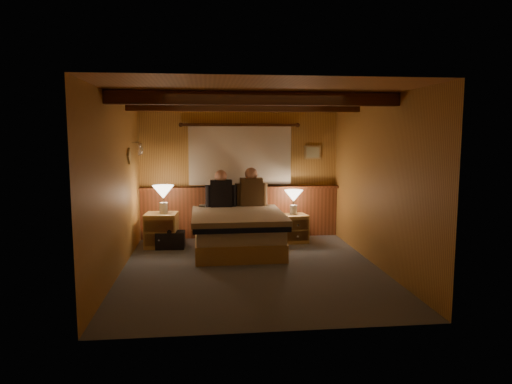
{
  "coord_description": "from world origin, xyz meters",
  "views": [
    {
      "loc": [
        -0.61,
        -6.21,
        1.87
      ],
      "look_at": [
        0.11,
        0.4,
        1.04
      ],
      "focal_mm": 32.0,
      "sensor_mm": 36.0,
      "label": 1
    }
  ],
  "objects": [
    {
      "name": "floor",
      "position": [
        0.0,
        0.0,
        0.0
      ],
      "size": [
        4.2,
        4.2,
        0.0
      ],
      "primitive_type": "plane",
      "color": "#4F555E",
      "rests_on": "ground"
    },
    {
      "name": "coat_rail",
      "position": [
        -1.72,
        1.58,
        1.67
      ],
      "size": [
        0.05,
        0.55,
        0.24
      ],
      "color": "silver",
      "rests_on": "wall_left"
    },
    {
      "name": "lamp_right",
      "position": [
        0.9,
        1.57,
        0.79
      ],
      "size": [
        0.33,
        0.33,
        0.43
      ],
      "color": "silver",
      "rests_on": "nightstand_right"
    },
    {
      "name": "bed",
      "position": [
        -0.12,
        1.06,
        0.33
      ],
      "size": [
        1.48,
        1.87,
        0.63
      ],
      "rotation": [
        0.0,
        0.0,
        0.01
      ],
      "color": "tan",
      "rests_on": "floor"
    },
    {
      "name": "curtain_window",
      "position": [
        0.0,
        2.03,
        1.52
      ],
      "size": [
        2.18,
        0.09,
        1.11
      ],
      "color": "#4A2B12",
      "rests_on": "wall_back"
    },
    {
      "name": "wall_left",
      "position": [
        -1.8,
        0.0,
        1.2
      ],
      "size": [
        0.0,
        4.2,
        4.2
      ],
      "primitive_type": "plane",
      "rotation": [
        1.57,
        0.0,
        1.57
      ],
      "color": "gold",
      "rests_on": "floor"
    },
    {
      "name": "ceiling_beams",
      "position": [
        0.0,
        0.15,
        2.31
      ],
      "size": [
        3.6,
        1.65,
        0.16
      ],
      "color": "#4A2B12",
      "rests_on": "ceiling"
    },
    {
      "name": "ceiling",
      "position": [
        0.0,
        0.0,
        2.4
      ],
      "size": [
        4.2,
        4.2,
        0.0
      ],
      "primitive_type": "plane",
      "rotation": [
        3.14,
        0.0,
        0.0
      ],
      "color": "#C8894B",
      "rests_on": "wall_back"
    },
    {
      "name": "wall_right",
      "position": [
        1.8,
        0.0,
        1.2
      ],
      "size": [
        0.0,
        4.2,
        4.2
      ],
      "primitive_type": "plane",
      "rotation": [
        1.57,
        0.0,
        -1.57
      ],
      "color": "gold",
      "rests_on": "floor"
    },
    {
      "name": "wainscot",
      "position": [
        0.0,
        2.04,
        0.49
      ],
      "size": [
        3.6,
        0.23,
        0.94
      ],
      "color": "brown",
      "rests_on": "wall_back"
    },
    {
      "name": "person_right",
      "position": [
        0.17,
        1.71,
        0.91
      ],
      "size": [
        0.57,
        0.23,
        0.7
      ],
      "rotation": [
        0.0,
        0.0,
        -0.01
      ],
      "color": "#46321C",
      "rests_on": "bed"
    },
    {
      "name": "person_left",
      "position": [
        -0.36,
        1.65,
        0.89
      ],
      "size": [
        0.55,
        0.22,
        0.66
      ],
      "rotation": [
        0.0,
        0.0,
        0.01
      ],
      "color": "black",
      "rests_on": "bed"
    },
    {
      "name": "duffel_bag",
      "position": [
        -1.22,
        1.3,
        0.15
      ],
      "size": [
        0.48,
        0.3,
        0.34
      ],
      "rotation": [
        0.0,
        0.0,
        -0.03
      ],
      "color": "black",
      "rests_on": "floor"
    },
    {
      "name": "nightstand_right",
      "position": [
        0.9,
        1.52,
        0.24
      ],
      "size": [
        0.49,
        0.45,
        0.49
      ],
      "rotation": [
        0.0,
        0.0,
        0.12
      ],
      "color": "tan",
      "rests_on": "floor"
    },
    {
      "name": "wall_back",
      "position": [
        0.0,
        2.1,
        1.2
      ],
      "size": [
        3.6,
        0.0,
        3.6
      ],
      "primitive_type": "plane",
      "rotation": [
        1.57,
        0.0,
        0.0
      ],
      "color": "gold",
      "rests_on": "floor"
    },
    {
      "name": "framed_print",
      "position": [
        1.35,
        2.08,
        1.55
      ],
      "size": [
        0.3,
        0.04,
        0.25
      ],
      "color": "tan",
      "rests_on": "wall_back"
    },
    {
      "name": "wall_front",
      "position": [
        0.0,
        -2.1,
        1.2
      ],
      "size": [
        3.6,
        0.0,
        3.6
      ],
      "primitive_type": "plane",
      "rotation": [
        -1.57,
        0.0,
        0.0
      ],
      "color": "gold",
      "rests_on": "floor"
    },
    {
      "name": "lamp_left",
      "position": [
        -1.33,
        1.44,
        0.9
      ],
      "size": [
        0.36,
        0.36,
        0.46
      ],
      "color": "silver",
      "rests_on": "nightstand_left"
    },
    {
      "name": "nightstand_left",
      "position": [
        -1.37,
        1.41,
        0.29
      ],
      "size": [
        0.55,
        0.51,
        0.57
      ],
      "rotation": [
        0.0,
        0.0,
        -0.08
      ],
      "color": "tan",
      "rests_on": "floor"
    }
  ]
}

